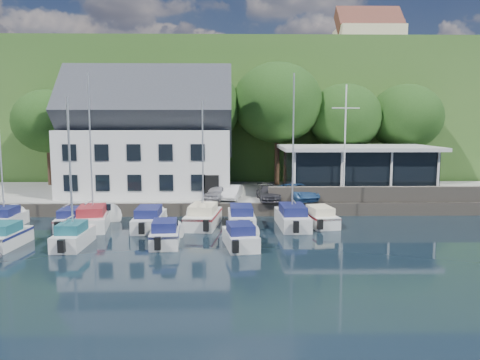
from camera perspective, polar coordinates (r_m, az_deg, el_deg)
The scene contains 33 objects.
ground at distance 25.22m, azimuth -1.37°, elevation -9.42°, with size 180.00×180.00×0.00m, color black.
quay at distance 42.21m, azimuth -1.24°, elevation -2.00°, with size 60.00×13.00×1.00m, color gray.
quay_face at distance 35.80m, azimuth -1.28°, elevation -3.64°, with size 60.00×0.30×1.00m, color #655C51.
hillside at distance 86.18m, azimuth -1.16°, elevation 7.64°, with size 160.00×75.00×16.00m, color #2D5520.
field_patch at distance 94.93m, azimuth 3.79°, elevation 12.50°, with size 50.00×30.00×0.30m, color #5E6633.
farmhouse at distance 80.30m, azimuth 15.38°, elevation 16.11°, with size 10.40×7.00×8.20m, color beige, non-canonical shape.
harbor_building at distance 41.34m, azimuth -11.04°, elevation 4.44°, with size 14.40×8.20×8.70m, color silver, non-canonical shape.
club_pavilion at distance 41.82m, azimuth 14.00°, elevation 1.23°, with size 13.20×7.20×4.10m, color black, non-canonical shape.
seawall at distance 37.91m, azimuth 17.18°, elevation -1.67°, with size 18.00×0.50×1.20m, color #655C51.
gangway at distance 37.81m, azimuth -27.25°, elevation -4.63°, with size 1.20×6.00×1.40m, color silver, non-canonical shape.
car_silver at distance 37.29m, azimuth -2.75°, elevation -1.50°, with size 1.43×3.55×1.21m, color #BBBABF.
car_white at distance 37.48m, azimuth -0.96°, elevation -1.51°, with size 1.20×3.43×1.13m, color beige.
car_dgrey at distance 37.14m, azimuth 3.45°, elevation -1.58°, with size 1.61×3.96×1.15m, color #303035.
car_blue at distance 37.38m, azimuth 7.01°, elevation -1.39°, with size 1.59×4.02×1.38m, color navy.
flagpole at distance 37.71m, azimuth 12.67°, elevation 4.42°, with size 2.17×0.20×9.05m, color silver, non-canonical shape.
tree_0 at distance 49.46m, azimuth -22.30°, elevation 4.81°, with size 6.81×6.81×9.30m, color #18330F, non-canonical shape.
tree_1 at distance 47.58m, azimuth -15.58°, elevation 5.55°, with size 7.47×7.47×10.21m, color #18330F, non-canonical shape.
tree_2 at distance 45.86m, azimuth -5.15°, elevation 6.46°, with size 8.32×8.32×11.37m, color #18330F, non-canonical shape.
tree_3 at distance 46.25m, azimuth 4.57°, elevation 6.84°, with size 8.75×8.75×11.96m, color #18330F, non-canonical shape.
tree_4 at distance 47.63m, azimuth 12.59°, elevation 5.47°, with size 7.26×7.26×9.93m, color #18330F, non-canonical shape.
tree_5 at distance 49.73m, azimuth 19.49°, elevation 5.29°, with size 7.25×7.25×9.91m, color #18330F, non-canonical shape.
boat_r1_0 at distance 35.36m, azimuth -27.11°, elevation 1.76°, with size 2.10×5.18×8.72m, color silver, non-canonical shape.
boat_r1_1 at distance 33.59m, azimuth -20.06°, elevation 1.46°, with size 1.73×5.55×8.24m, color silver, non-canonical shape.
boat_r1_2 at distance 32.93m, azimuth -17.71°, elevation 2.48°, with size 2.15×6.65×9.42m, color silver, non-canonical shape.
boat_r1_3 at distance 32.42m, azimuth -10.98°, elevation -4.47°, with size 1.99×6.67×1.48m, color silver, non-canonical shape.
boat_r1_4 at distance 32.01m, azimuth -4.56°, elevation 2.71°, with size 2.12×6.63×9.47m, color silver, non-canonical shape.
boat_r1_5 at distance 32.48m, azimuth 0.15°, elevation -4.33°, with size 1.91×6.35×1.48m, color silver, non-canonical shape.
boat_r1_6 at distance 31.91m, azimuth 6.47°, elevation 2.70°, with size 2.04×7.08×9.50m, color silver, non-canonical shape.
boat_r1_7 at distance 33.20m, azimuth 9.66°, elevation -4.27°, with size 1.82×5.55×1.37m, color silver, non-canonical shape.
boat_r2_0 at distance 30.34m, azimuth -26.76°, elevation -5.95°, with size 1.89×5.00×1.44m, color silver, non-canonical shape.
boat_r2_1 at distance 28.28m, azimuth -19.97°, elevation 1.08°, with size 1.69×5.22×8.83m, color silver, non-canonical shape.
boat_r2_2 at distance 28.06m, azimuth -9.10°, elevation -6.26°, with size 1.78×5.16×1.46m, color silver, non-canonical shape.
boat_r2_3 at distance 27.13m, azimuth 0.06°, elevation -6.69°, with size 1.81×5.03×1.41m, color silver, non-canonical shape.
Camera 1 is at (0.16, -24.18, 7.16)m, focal length 35.00 mm.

